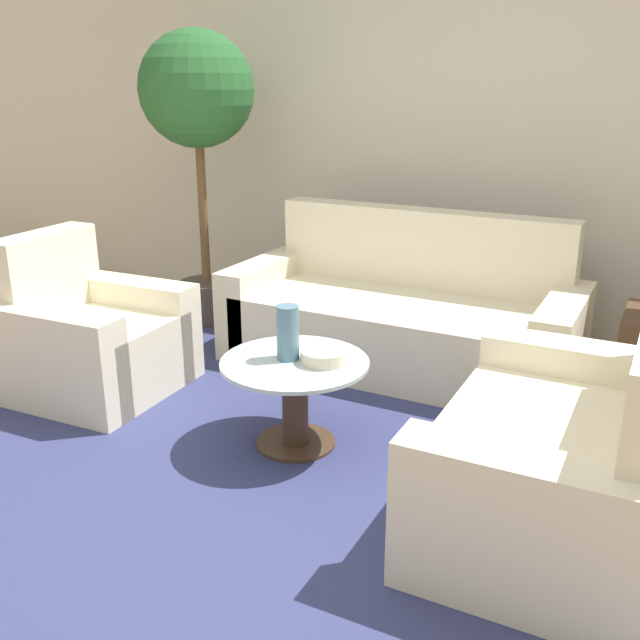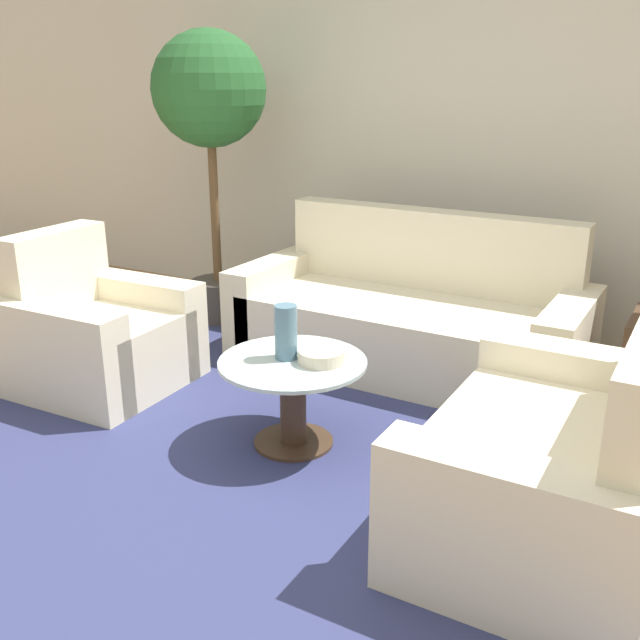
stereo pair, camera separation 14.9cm
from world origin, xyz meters
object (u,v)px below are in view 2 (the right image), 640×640
object	(u,v)px
loveseat	(567,468)
coffee_table	(293,391)
bowl	(321,356)
potted_plant	(210,110)
armchair	(95,337)
vase	(286,332)
sofa_main	(411,319)

from	to	relation	value
loveseat	coffee_table	distance (m)	1.26
bowl	potted_plant	bearing A→B (deg)	141.37
armchair	coffee_table	world-z (taller)	armchair
armchair	loveseat	xyz separation A→B (m)	(2.60, -0.13, 0.00)
armchair	vase	world-z (taller)	armchair
armchair	potted_plant	world-z (taller)	potted_plant
sofa_main	potted_plant	size ratio (longest dim) A/B	1.05
loveseat	coffee_table	xyz separation A→B (m)	(-1.25, 0.08, -0.00)
potted_plant	bowl	distance (m)	2.27
vase	coffee_table	bearing A→B (deg)	-11.99
sofa_main	vase	bearing A→B (deg)	-94.87
armchair	loveseat	distance (m)	2.60
sofa_main	loveseat	xyz separation A→B (m)	(1.19, -1.30, -0.00)
coffee_table	bowl	size ratio (longest dim) A/B	3.21
loveseat	coffee_table	size ratio (longest dim) A/B	1.91
armchair	potted_plant	xyz separation A→B (m)	(-0.13, 1.27, 1.17)
sofa_main	loveseat	world-z (taller)	sofa_main
sofa_main	coffee_table	world-z (taller)	sofa_main
loveseat	bowl	size ratio (longest dim) A/B	6.13
potted_plant	sofa_main	bearing A→B (deg)	-3.41
loveseat	vase	world-z (taller)	loveseat
loveseat	coffee_table	world-z (taller)	loveseat
loveseat	vase	xyz separation A→B (m)	(-1.29, 0.08, 0.28)
loveseat	bowl	world-z (taller)	loveseat
coffee_table	bowl	world-z (taller)	bowl
sofa_main	coffee_table	size ratio (longest dim) A/B	2.99
loveseat	vase	size ratio (longest dim) A/B	5.15
loveseat	potted_plant	size ratio (longest dim) A/B	0.67
coffee_table	potted_plant	world-z (taller)	potted_plant
potted_plant	coffee_table	bearing A→B (deg)	-41.96
sofa_main	bowl	distance (m)	1.20
armchair	vase	bearing A→B (deg)	-94.60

